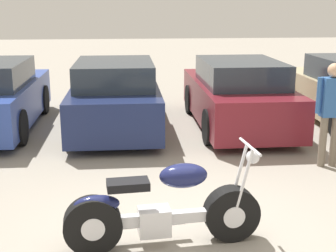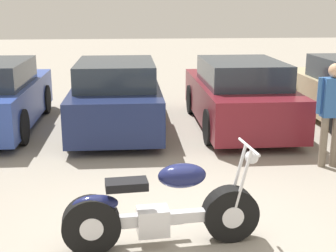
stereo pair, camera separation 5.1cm
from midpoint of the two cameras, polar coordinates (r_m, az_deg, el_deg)
The scene contains 5 objects.
ground_plane at distance 5.40m, azimuth 2.89°, elevation -13.65°, with size 60.00×60.00×0.00m, color gray.
motorcycle at distance 5.10m, azimuth -0.68°, elevation -10.26°, with size 2.15×0.62×1.09m.
parked_car_navy at distance 9.80m, azimuth -6.13°, elevation 3.59°, with size 1.81×4.17×1.44m.
parked_car_maroon at distance 9.98m, azimuth 8.74°, elevation 3.71°, with size 1.81×4.17×1.44m.
person_standing at distance 7.79m, azimuth 19.59°, elevation 2.26°, with size 0.52×0.22×1.67m.
Camera 2 is at (-0.63, -4.70, 2.57)m, focal length 50.00 mm.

